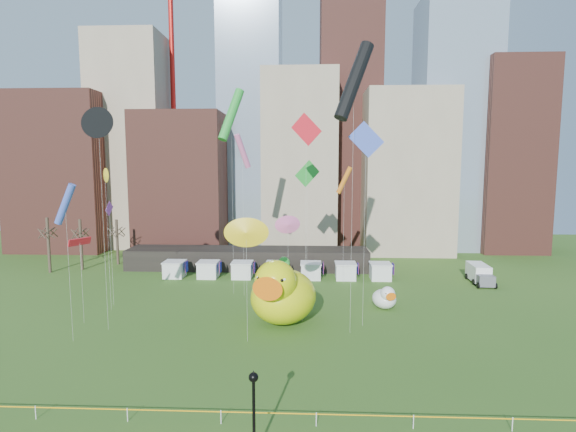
{
  "coord_description": "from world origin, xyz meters",
  "views": [
    {
      "loc": [
        5.32,
        -25.43,
        16.13
      ],
      "look_at": [
        3.77,
        10.84,
        12.0
      ],
      "focal_mm": 27.0,
      "sensor_mm": 36.0,
      "label": 1
    }
  ],
  "objects_px": {
    "seahorse_green": "(284,270)",
    "lamppost": "(254,405)",
    "seahorse_purple": "(302,292)",
    "big_duck": "(282,293)",
    "small_duck": "(385,298)",
    "box_truck": "(480,274)"
  },
  "relations": [
    {
      "from": "seahorse_green",
      "to": "lamppost",
      "type": "bearing_deg",
      "value": -114.96
    },
    {
      "from": "big_duck",
      "to": "small_duck",
      "type": "bearing_deg",
      "value": 39.8
    },
    {
      "from": "seahorse_green",
      "to": "lamppost",
      "type": "xyz_separation_m",
      "value": [
        -0.31,
        -25.01,
        -1.47
      ]
    },
    {
      "from": "seahorse_green",
      "to": "seahorse_purple",
      "type": "height_order",
      "value": "seahorse_green"
    },
    {
      "from": "box_truck",
      "to": "small_duck",
      "type": "bearing_deg",
      "value": -139.34
    },
    {
      "from": "big_duck",
      "to": "seahorse_purple",
      "type": "relative_size",
      "value": 2.21
    },
    {
      "from": "big_duck",
      "to": "lamppost",
      "type": "height_order",
      "value": "big_duck"
    },
    {
      "from": "big_duck",
      "to": "small_duck",
      "type": "xyz_separation_m",
      "value": [
        11.48,
        5.24,
        -1.96
      ]
    },
    {
      "from": "big_duck",
      "to": "seahorse_green",
      "type": "xyz_separation_m",
      "value": [
        -0.03,
        4.14,
        1.38
      ]
    },
    {
      "from": "seahorse_purple",
      "to": "lamppost",
      "type": "bearing_deg",
      "value": -87.88
    },
    {
      "from": "seahorse_purple",
      "to": "box_truck",
      "type": "relative_size",
      "value": 0.74
    },
    {
      "from": "big_duck",
      "to": "seahorse_purple",
      "type": "height_order",
      "value": "big_duck"
    },
    {
      "from": "big_duck",
      "to": "seahorse_green",
      "type": "height_order",
      "value": "big_duck"
    },
    {
      "from": "lamppost",
      "to": "box_truck",
      "type": "relative_size",
      "value": 0.85
    },
    {
      "from": "small_duck",
      "to": "big_duck",
      "type": "bearing_deg",
      "value": -167.58
    },
    {
      "from": "seahorse_green",
      "to": "lamppost",
      "type": "relative_size",
      "value": 1.2
    },
    {
      "from": "seahorse_purple",
      "to": "box_truck",
      "type": "height_order",
      "value": "seahorse_purple"
    },
    {
      "from": "big_duck",
      "to": "lamppost",
      "type": "bearing_deg",
      "value": -75.7
    },
    {
      "from": "big_duck",
      "to": "box_truck",
      "type": "relative_size",
      "value": 1.64
    },
    {
      "from": "small_duck",
      "to": "lamppost",
      "type": "height_order",
      "value": "lamppost"
    },
    {
      "from": "small_duck",
      "to": "seahorse_purple",
      "type": "bearing_deg",
      "value": -166.33
    },
    {
      "from": "seahorse_purple",
      "to": "box_truck",
      "type": "xyz_separation_m",
      "value": [
        24.58,
        16.32,
        -1.87
      ]
    }
  ]
}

